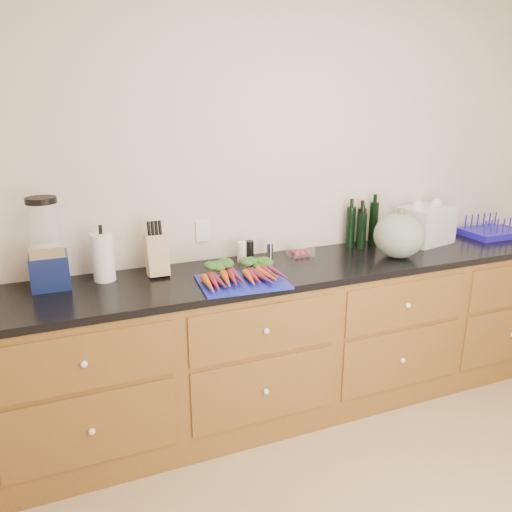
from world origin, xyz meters
name	(u,v)px	position (x,y,z in m)	size (l,w,h in m)	color
wall_back	(292,194)	(0.00, 1.62, 1.30)	(4.10, 0.05, 2.60)	beige
cabinets	(312,337)	(0.00, 1.30, 0.45)	(3.60, 0.64, 0.90)	brown
countertop	(315,266)	(0.00, 1.30, 0.92)	(3.64, 0.62, 0.04)	black
cutting_board	(242,282)	(-0.52, 1.14, 0.95)	(0.45, 0.34, 0.01)	#131FA9
carrots	(240,274)	(-0.52, 1.18, 0.98)	(0.43, 0.31, 0.06)	#C65717
squash	(399,235)	(0.52, 1.21, 1.08)	(0.31, 0.31, 0.27)	slate
blender_appliance	(47,249)	(-1.45, 1.46, 1.14)	(0.19, 0.19, 0.47)	#101A4C
paper_towel	(103,257)	(-1.19, 1.46, 1.07)	(0.11, 0.11, 0.26)	white
knife_block	(157,255)	(-0.91, 1.44, 1.05)	(0.11, 0.11, 0.22)	tan
grinder_salt	(242,252)	(-0.39, 1.48, 1.00)	(0.05, 0.05, 0.12)	white
grinder_pepper	(250,251)	(-0.34, 1.48, 1.00)	(0.05, 0.05, 0.12)	black
canister_chrome	(270,251)	(-0.21, 1.48, 0.99)	(0.04, 0.04, 0.10)	silver
tomato_box	(301,250)	(-0.01, 1.47, 0.97)	(0.14, 0.11, 0.07)	white
bottles	(362,227)	(0.46, 1.51, 1.07)	(0.24, 0.12, 0.28)	black
grocery_bag	(425,225)	(0.90, 1.42, 1.06)	(0.33, 0.26, 0.24)	white
dish_rack	(489,231)	(1.45, 1.38, 0.98)	(0.35, 0.28, 0.14)	#2015B9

